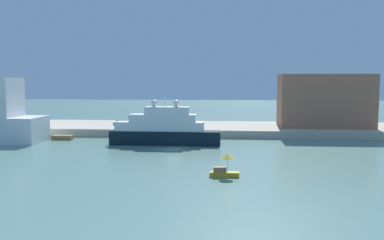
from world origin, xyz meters
TOP-DOWN VIEW (x-y plane):
  - ground at (0.00, 0.00)m, footprint 400.00×400.00m
  - quay_dock at (0.00, 27.17)m, footprint 110.00×22.34m
  - large_yacht at (-2.82, 6.02)m, footprint 22.56×3.78m
  - small_motorboat at (9.96, -21.67)m, footprint 4.02×1.93m
  - work_barge at (-26.40, 11.25)m, footprint 4.59×1.80m
  - harbor_building at (33.73, 26.44)m, footprint 21.92×10.83m
  - parked_car at (-16.54, 25.89)m, footprint 4.59×1.76m
  - person_figure at (-10.85, 18.02)m, footprint 0.36×0.36m
  - mooring_bollard at (0.05, 17.23)m, footprint 0.40×0.40m

SIDE VIEW (x-z plane):
  - ground at x=0.00m, z-range 0.00..0.00m
  - work_barge at x=-26.40m, z-range 0.00..0.96m
  - quay_dock at x=0.00m, z-range 0.00..1.79m
  - small_motorboat at x=9.96m, z-range -0.25..2.97m
  - mooring_bollard at x=0.05m, z-range 1.79..2.41m
  - parked_car at x=-16.54m, z-range 1.71..2.91m
  - person_figure at x=-10.85m, z-range 1.73..3.53m
  - large_yacht at x=-2.82m, z-range -2.22..8.48m
  - harbor_building at x=33.73m, z-range 1.79..14.63m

